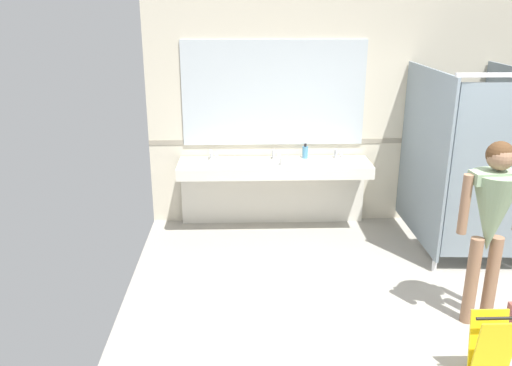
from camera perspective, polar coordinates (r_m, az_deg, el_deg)
name	(u,v)px	position (r m, az deg, el deg)	size (l,w,h in m)	color
ground_plane	(464,343)	(4.99, 21.58, -15.76)	(6.02, 5.85, 0.10)	#9E998E
wall_back	(392,110)	(6.80, 14.45, 7.68)	(6.02, 0.12, 2.86)	beige
wall_back_tile_band	(390,141)	(6.82, 14.34, 4.45)	(6.02, 0.01, 0.06)	#9E937F
vanity_counter	(274,178)	(6.48, 1.93, 0.52)	(2.31, 0.56, 0.98)	silver
mirror_panel	(274,93)	(6.44, 1.92, 9.67)	(2.21, 0.02, 1.26)	silver
person_standing	(492,212)	(4.79, 24.17, -2.92)	(0.57, 0.44, 1.64)	#8C664C
soap_dispenser	(305,152)	(6.51, 5.34, 3.35)	(0.07, 0.07, 0.18)	teal
paper_cup	(283,162)	(6.20, 2.92, 2.32)	(0.07, 0.07, 0.09)	white
wet_floor_sign	(490,349)	(4.36, 24.04, -16.10)	(0.28, 0.19, 0.57)	yellow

